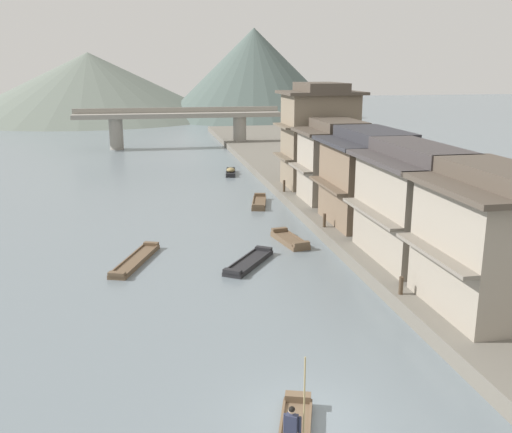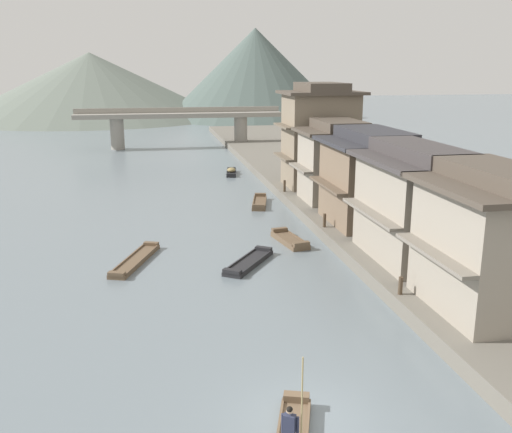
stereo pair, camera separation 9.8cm
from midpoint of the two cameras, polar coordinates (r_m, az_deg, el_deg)
The scene contains 19 objects.
ground_plane at distance 19.28m, azimuth 4.85°, elevation -19.41°, with size 400.00×400.00×0.00m, color slate.
riverbank_right at distance 50.51m, azimuth 12.35°, elevation 2.37°, with size 18.00×110.00×0.73m, color #6B665B.
boatman_person at distance 16.31m, azimuth 3.45°, elevation -19.96°, with size 0.52×0.37×3.04m.
boat_moored_nearest at distance 46.31m, azimuth 0.25°, elevation 1.36°, with size 2.00×4.48×0.52m.
boat_moored_second at distance 36.42m, azimuth 3.28°, elevation -2.33°, with size 1.76×3.82×0.53m.
boat_moored_third at distance 59.66m, azimuth -2.57°, elevation 4.42°, with size 1.54×3.95×0.70m.
boat_moored_far at distance 33.45m, azimuth -11.90°, elevation -4.28°, with size 2.87×5.65×0.40m.
boat_midriver_drifting at distance 32.40m, azimuth -0.79°, elevation -4.56°, with size 3.48×4.39×0.42m.
house_waterfront_nearest at distance 26.04m, azimuth 22.50°, elevation -2.21°, with size 6.01×6.67×6.14m.
house_waterfront_second at distance 31.73m, azimuth 15.45°, elevation 1.25°, with size 5.59×7.59×6.14m.
house_waterfront_tall at distance 38.49m, azimuth 11.25°, elevation 3.78°, with size 6.47×6.87×6.14m.
house_waterfront_narrow at distance 44.67m, azimuth 7.95°, elevation 5.41°, with size 6.31×5.40×6.14m.
house_waterfront_far at distance 49.93m, azimuth 6.20°, elevation 7.92°, with size 6.84×5.58×8.74m.
mooring_post_dock_near at distance 27.14m, azimuth 14.02°, elevation -6.63°, with size 0.20×0.20×0.83m, color #473828.
mooring_post_dock_mid at distance 37.39m, azimuth 6.69°, elevation -0.38°, with size 0.20×0.20×0.88m, color #473828.
mooring_post_dock_far at distance 47.78m, azimuth 2.73°, elevation 3.03°, with size 0.20×0.20×0.96m, color #473828.
stone_bridge at distance 79.95m, azimuth -7.67°, elevation 9.30°, with size 27.85×2.40×5.38m.
hill_far_west at distance 133.11m, azimuth -16.13°, elevation 12.35°, with size 57.73×57.73×13.74m, color slate.
hill_far_centre at distance 126.64m, azimuth -0.22°, elevation 13.94°, with size 39.13×39.13×18.67m, color #4C5B56.
Camera 1 is at (-4.55, -15.34, 10.76)m, focal length 40.52 mm.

